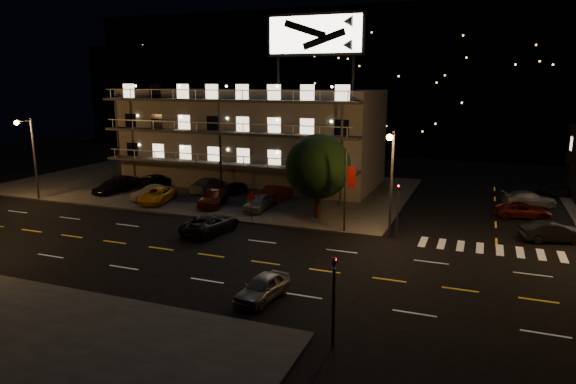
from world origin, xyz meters
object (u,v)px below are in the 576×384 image
(lot_car_7, at_px, (210,185))
(side_car_0, at_px, (553,232))
(tree, at_px, (318,168))
(lot_car_2, at_px, (157,195))
(road_car_west, at_px, (211,224))
(road_car_east, at_px, (263,287))
(lot_car_4, at_px, (258,202))

(lot_car_7, xyz_separation_m, side_car_0, (31.48, -5.39, -0.17))
(lot_car_7, height_order, side_car_0, lot_car_7)
(tree, bearing_deg, lot_car_7, 157.33)
(lot_car_2, xyz_separation_m, road_car_west, (9.49, -6.53, -0.10))
(lot_car_7, relative_size, side_car_0, 1.17)
(road_car_east, bearing_deg, tree, 106.21)
(lot_car_4, height_order, road_car_west, lot_car_4)
(lot_car_7, xyz_separation_m, road_car_east, (15.77, -22.18, -0.24))
(tree, height_order, lot_car_4, tree)
(road_car_east, bearing_deg, lot_car_7, 133.79)
(tree, height_order, lot_car_7, tree)
(lot_car_7, bearing_deg, side_car_0, 175.95)
(lot_car_2, relative_size, side_car_0, 1.10)
(tree, distance_m, road_car_west, 10.01)
(road_car_east, distance_m, road_car_west, 13.11)
(road_car_east, height_order, road_car_west, road_car_west)
(lot_car_2, bearing_deg, lot_car_4, -6.74)
(tree, relative_size, road_car_east, 1.80)
(lot_car_4, relative_size, road_car_east, 1.06)
(lot_car_2, bearing_deg, tree, -10.03)
(lot_car_4, bearing_deg, tree, -7.12)
(tree, height_order, lot_car_2, tree)
(road_car_west, bearing_deg, road_car_east, 139.38)
(lot_car_2, height_order, side_car_0, lot_car_2)
(lot_car_2, relative_size, road_car_east, 1.25)
(tree, distance_m, lot_car_2, 16.31)
(lot_car_4, height_order, lot_car_7, lot_car_7)
(tree, bearing_deg, road_car_west, -133.63)
(tree, relative_size, road_car_west, 1.34)
(lot_car_4, xyz_separation_m, road_car_east, (7.99, -17.05, -0.19))
(road_car_west, bearing_deg, lot_car_4, -87.99)
(lot_car_4, xyz_separation_m, side_car_0, (23.69, -0.27, -0.12))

